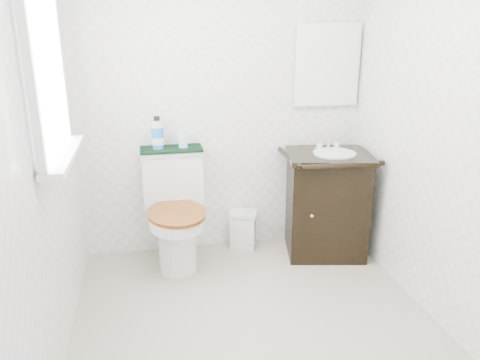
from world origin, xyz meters
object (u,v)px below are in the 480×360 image
object	(u,v)px
vanity	(326,201)
cup	(183,142)
toilet	(175,216)
trash_bin	(243,229)
mouthwash_bottle	(158,134)

from	to	relation	value
vanity	cup	world-z (taller)	cup
toilet	cup	bearing A→B (deg)	54.57
trash_bin	mouthwash_bottle	bearing A→B (deg)	-179.26
trash_bin	vanity	bearing A→B (deg)	-17.38
vanity	mouthwash_bottle	size ratio (longest dim) A/B	3.81
mouthwash_bottle	trash_bin	bearing A→B (deg)	0.74
vanity	mouthwash_bottle	bearing A→B (deg)	171.59
toilet	vanity	world-z (taller)	vanity
vanity	trash_bin	size ratio (longest dim) A/B	2.93
cup	vanity	bearing A→B (deg)	-9.78
mouthwash_bottle	cup	bearing A→B (deg)	-0.18
trash_bin	toilet	bearing A→B (deg)	-166.17
vanity	trash_bin	bearing A→B (deg)	162.62
cup	toilet	bearing A→B (deg)	-125.43
vanity	trash_bin	distance (m)	0.71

